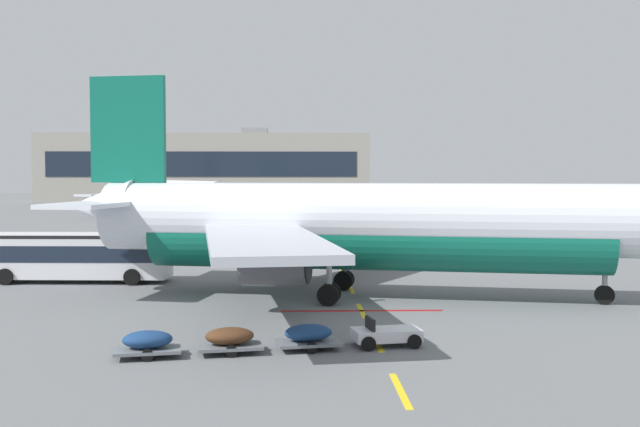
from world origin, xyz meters
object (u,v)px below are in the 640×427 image
(airliner_foreground, at_px, (363,225))
(apron_shuttle_bus, at_px, (72,254))
(baggage_train, at_px, (270,337))
(airliner_mid_left, at_px, (180,193))

(airliner_foreground, xyz_separation_m, apron_shuttle_bus, (-17.44, 6.56, -2.20))
(airliner_foreground, relative_size, baggage_train, 2.96)
(apron_shuttle_bus, distance_m, baggage_train, 23.02)
(apron_shuttle_bus, xyz_separation_m, baggage_train, (12.81, -19.09, -1.22))
(airliner_mid_left, distance_m, apron_shuttle_bus, 72.09)
(apron_shuttle_bus, bearing_deg, airliner_mid_left, 93.06)
(airliner_foreground, bearing_deg, baggage_train, -110.28)
(apron_shuttle_bus, bearing_deg, baggage_train, -56.13)
(airliner_foreground, bearing_deg, airliner_mid_left, 105.17)
(airliner_mid_left, bearing_deg, apron_shuttle_bus, -86.94)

